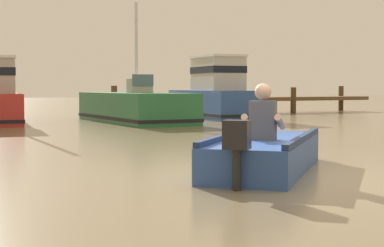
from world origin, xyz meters
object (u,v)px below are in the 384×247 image
at_px(rowboat_with_person, 266,153).
at_px(mooring_buoy, 244,132).
at_px(moored_boat_green, 135,108).
at_px(moored_boat_blue, 214,95).

distance_m(rowboat_with_person, mooring_buoy, 4.40).
distance_m(moored_boat_green, moored_boat_blue, 3.87).
bearing_deg(mooring_buoy, rowboat_with_person, -118.32).
relative_size(moored_boat_blue, mooring_buoy, 12.98).
distance_m(moored_boat_blue, mooring_buoy, 10.24).
height_order(rowboat_with_person, moored_boat_blue, moored_boat_blue).
height_order(rowboat_with_person, moored_boat_green, moored_boat_green).
relative_size(moored_boat_green, moored_boat_blue, 1.06).
relative_size(rowboat_with_person, mooring_buoy, 7.45).
distance_m(rowboat_with_person, moored_boat_blue, 14.63).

